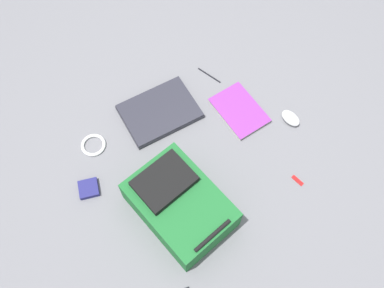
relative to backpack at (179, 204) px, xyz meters
The scene contains 9 objects.
ground_plane 0.33m from the backpack, 133.50° to the right, with size 3.60×3.60×0.00m, color slate.
backpack is the anchor object (origin of this frame).
laptop 0.51m from the backpack, 113.09° to the right, with size 0.38×0.30×0.03m.
book_red 0.58m from the backpack, 154.64° to the right, with size 0.20×0.28×0.02m.
computer_mouse 0.70m from the backpack, behind, with size 0.06×0.10×0.04m, color silver.
cable_coil 0.52m from the backpack, 72.33° to the right, with size 0.12×0.12×0.02m, color silver.
pen_blue 0.74m from the backpack, 136.20° to the right, with size 0.01×0.01×0.14m, color black.
earbud_pouch 0.43m from the backpack, 47.98° to the right, with size 0.09×0.09×0.02m, color navy.
usb_stick 0.56m from the backpack, 159.54° to the left, with size 0.02×0.06×0.01m, color #B21919.
Camera 1 is at (0.49, 0.72, 1.79)m, focal length 39.32 mm.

